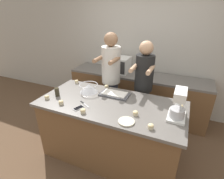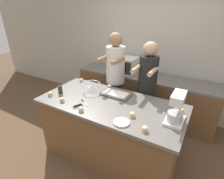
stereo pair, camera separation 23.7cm
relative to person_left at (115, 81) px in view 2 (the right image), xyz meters
name	(u,v)px [view 2 (the right image)]	position (x,y,z in m)	size (l,w,h in m)	color
ground_plane	(111,153)	(0.29, -0.67, -0.95)	(16.00, 16.00, 0.00)	brown
back_wall	(152,49)	(0.29, 1.01, 0.40)	(10.00, 0.06, 2.70)	#B2ADA3
island_counter	(110,130)	(0.29, -0.67, -0.48)	(2.02, 0.95, 0.93)	brown
back_counter	(143,95)	(0.29, 0.66, -0.50)	(2.80, 0.60, 0.89)	brown
person_left	(115,81)	(0.00, 0.00, 0.00)	(0.33, 0.50, 1.77)	#33384C
person_right	(146,91)	(0.58, 0.00, -0.04)	(0.31, 0.49, 1.68)	#232328
stand_mixer	(176,110)	(1.16, -0.68, 0.15)	(0.20, 0.30, 0.37)	white
mixing_bowl	(91,87)	(-0.15, -0.49, 0.05)	(0.29, 0.29, 0.13)	#BCBCC1
baking_tray	(116,94)	(0.26, -0.44, 0.00)	(0.44, 0.24, 0.04)	#4C4C51
microwave_oven	(125,65)	(-0.13, 0.66, 0.10)	(0.45, 0.39, 0.31)	silver
cell_phone	(78,106)	(-0.03, -0.97, -0.01)	(0.12, 0.16, 0.01)	silver
drinking_glass	(60,89)	(-0.51, -0.80, 0.05)	(0.07, 0.07, 0.13)	#332D1E
small_plate	(122,122)	(0.64, -1.01, 0.00)	(0.19, 0.19, 0.02)	beige
knife	(84,102)	(-0.02, -0.85, -0.01)	(0.20, 0.12, 0.01)	#BCBCC1
cupcake_0	(50,94)	(-0.58, -0.94, 0.02)	(0.07, 0.07, 0.06)	beige
cupcake_1	(109,86)	(0.04, -0.27, 0.02)	(0.07, 0.07, 0.06)	beige
cupcake_2	(181,111)	(1.19, -0.45, 0.02)	(0.07, 0.07, 0.06)	beige
cupcake_3	(81,80)	(-0.52, -0.29, 0.02)	(0.07, 0.07, 0.06)	beige
cupcake_4	(81,109)	(0.09, -1.04, 0.02)	(0.07, 0.07, 0.06)	beige
cupcake_5	(132,114)	(0.70, -0.83, 0.02)	(0.07, 0.07, 0.06)	beige
cupcake_6	(145,129)	(0.92, -1.01, 0.02)	(0.07, 0.07, 0.06)	beige
cupcake_7	(62,100)	(-0.30, -0.98, 0.02)	(0.07, 0.07, 0.06)	beige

